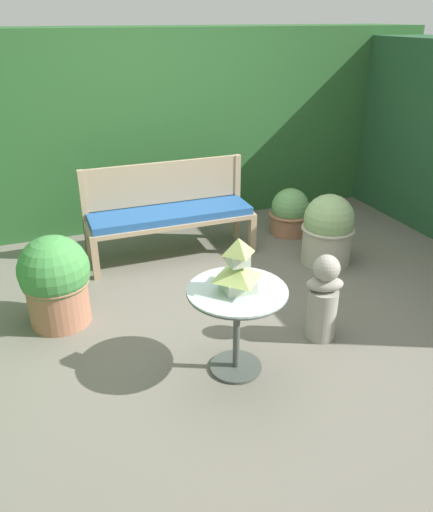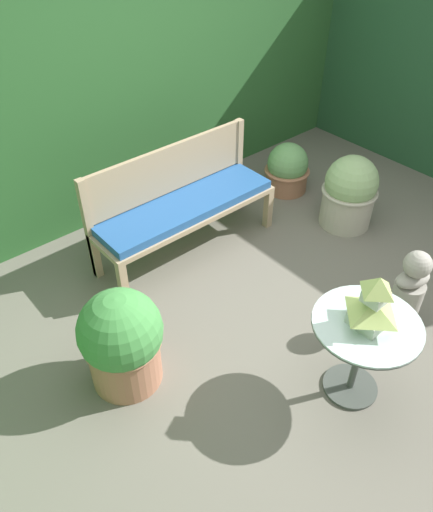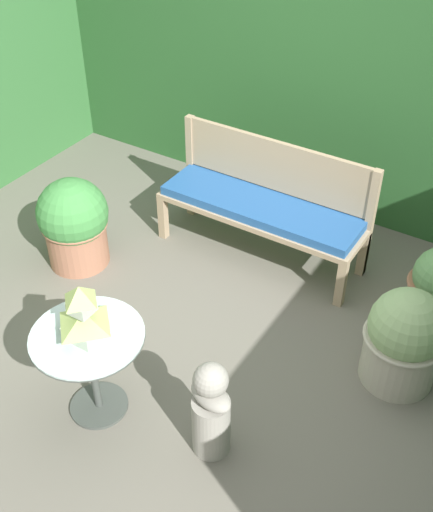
{
  "view_description": "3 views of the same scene",
  "coord_description": "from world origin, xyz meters",
  "px_view_note": "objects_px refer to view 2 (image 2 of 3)",
  "views": [
    {
      "loc": [
        -1.26,
        -3.11,
        2.09
      ],
      "look_at": [
        -0.03,
        0.14,
        0.41
      ],
      "focal_mm": 35.0,
      "sensor_mm": 36.0,
      "label": 1
    },
    {
      "loc": [
        -2.08,
        -1.59,
        2.65
      ],
      "look_at": [
        -0.31,
        0.48,
        0.39
      ],
      "focal_mm": 35.0,
      "sensor_mm": 36.0,
      "label": 2
    },
    {
      "loc": [
        1.65,
        -2.37,
        3.03
      ],
      "look_at": [
        -0.01,
        0.28,
        0.56
      ],
      "focal_mm": 45.0,
      "sensor_mm": 36.0,
      "label": 3
    }
  ],
  "objects_px": {
    "patio_table": "(363,338)",
    "pagoda_birdhouse": "(373,305)",
    "garden_bench": "(186,210)",
    "potted_plant_table_far": "(122,340)",
    "garden_bust": "(408,292)",
    "potted_plant_bench_left": "(349,192)",
    "potted_plant_path_edge": "(287,169)"
  },
  "relations": [
    {
      "from": "patio_table",
      "to": "pagoda_birdhouse",
      "type": "bearing_deg",
      "value": 75.96
    },
    {
      "from": "garden_bench",
      "to": "patio_table",
      "type": "xyz_separation_m",
      "value": [
        -0.08,
        -1.77,
        0.07
      ]
    },
    {
      "from": "garden_bench",
      "to": "pagoda_birdhouse",
      "type": "relative_size",
      "value": 4.55
    },
    {
      "from": "patio_table",
      "to": "garden_bench",
      "type": "bearing_deg",
      "value": 87.26
    },
    {
      "from": "pagoda_birdhouse",
      "to": "patio_table",
      "type": "bearing_deg",
      "value": -104.04
    },
    {
      "from": "potted_plant_table_far",
      "to": "garden_bust",
      "type": "bearing_deg",
      "value": -26.63
    },
    {
      "from": "patio_table",
      "to": "potted_plant_bench_left",
      "type": "height_order",
      "value": "potted_plant_bench_left"
    },
    {
      "from": "potted_plant_bench_left",
      "to": "garden_bench",
      "type": "bearing_deg",
      "value": 154.7
    },
    {
      "from": "potted_plant_table_far",
      "to": "potted_plant_bench_left",
      "type": "xyz_separation_m",
      "value": [
        2.41,
        0.17,
        -0.03
      ]
    },
    {
      "from": "pagoda_birdhouse",
      "to": "garden_bench",
      "type": "bearing_deg",
      "value": 87.26
    },
    {
      "from": "potted_plant_table_far",
      "to": "potted_plant_bench_left",
      "type": "height_order",
      "value": "potted_plant_table_far"
    },
    {
      "from": "potted_plant_path_edge",
      "to": "potted_plant_table_far",
      "type": "xyz_separation_m",
      "value": [
        -2.42,
        -0.91,
        0.13
      ]
    },
    {
      "from": "patio_table",
      "to": "garden_bust",
      "type": "distance_m",
      "value": 0.73
    },
    {
      "from": "pagoda_birdhouse",
      "to": "garden_bust",
      "type": "distance_m",
      "value": 0.83
    },
    {
      "from": "patio_table",
      "to": "potted_plant_bench_left",
      "type": "xyz_separation_m",
      "value": [
        1.39,
        1.15,
        -0.15
      ]
    },
    {
      "from": "pagoda_birdhouse",
      "to": "potted_plant_bench_left",
      "type": "relative_size",
      "value": 0.52
    },
    {
      "from": "garden_bench",
      "to": "garden_bust",
      "type": "height_order",
      "value": "garden_bust"
    },
    {
      "from": "potted_plant_path_edge",
      "to": "potted_plant_table_far",
      "type": "relative_size",
      "value": 0.7
    },
    {
      "from": "pagoda_birdhouse",
      "to": "garden_bust",
      "type": "relative_size",
      "value": 0.53
    },
    {
      "from": "potted_plant_path_edge",
      "to": "pagoda_birdhouse",
      "type": "bearing_deg",
      "value": -126.65
    },
    {
      "from": "pagoda_birdhouse",
      "to": "potted_plant_table_far",
      "type": "relative_size",
      "value": 0.49
    },
    {
      "from": "garden_bench",
      "to": "potted_plant_table_far",
      "type": "distance_m",
      "value": 1.35
    },
    {
      "from": "potted_plant_table_far",
      "to": "pagoda_birdhouse",
      "type": "bearing_deg",
      "value": -44.0
    },
    {
      "from": "garden_bench",
      "to": "potted_plant_bench_left",
      "type": "bearing_deg",
      "value": -25.3
    },
    {
      "from": "patio_table",
      "to": "potted_plant_table_far",
      "type": "xyz_separation_m",
      "value": [
        -1.02,
        0.98,
        -0.12
      ]
    },
    {
      "from": "potted_plant_table_far",
      "to": "patio_table",
      "type": "bearing_deg",
      "value": -44.0
    },
    {
      "from": "potted_plant_path_edge",
      "to": "potted_plant_bench_left",
      "type": "height_order",
      "value": "potted_plant_bench_left"
    },
    {
      "from": "garden_bust",
      "to": "potted_plant_path_edge",
      "type": "xyz_separation_m",
      "value": [
        0.7,
        1.77,
        -0.09
      ]
    },
    {
      "from": "pagoda_birdhouse",
      "to": "potted_plant_path_edge",
      "type": "xyz_separation_m",
      "value": [
        1.41,
        1.89,
        -0.52
      ]
    },
    {
      "from": "garden_bust",
      "to": "potted_plant_path_edge",
      "type": "bearing_deg",
      "value": 83.98
    },
    {
      "from": "garden_bench",
      "to": "garden_bust",
      "type": "xyz_separation_m",
      "value": [
        0.62,
        -1.65,
        -0.09
      ]
    },
    {
      "from": "garden_bust",
      "to": "potted_plant_table_far",
      "type": "height_order",
      "value": "potted_plant_table_far"
    }
  ]
}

